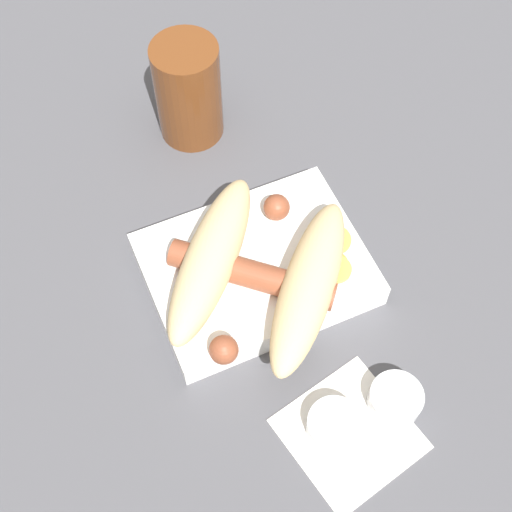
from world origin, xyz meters
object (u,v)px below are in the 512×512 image
at_px(condiment_cup_near, 332,427).
at_px(condiment_cup_far, 395,400).
at_px(bread_roll, 259,272).
at_px(sausage, 252,274).
at_px(drink_glass, 188,91).
at_px(food_tray, 256,269).

xyz_separation_m(condiment_cup_near, condiment_cup_far, (-0.06, 0.00, 0.00)).
distance_m(bread_roll, condiment_cup_far, 0.17).
height_order(sausage, drink_glass, drink_glass).
relative_size(bread_roll, condiment_cup_far, 4.85).
bearing_deg(condiment_cup_far, condiment_cup_near, -0.49).
bearing_deg(condiment_cup_far, sausage, -64.19).
bearing_deg(sausage, condiment_cup_far, 115.81).
height_order(bread_roll, condiment_cup_near, bread_roll).
bearing_deg(condiment_cup_near, condiment_cup_far, 179.51).
bearing_deg(sausage, condiment_cup_near, 94.17).
bearing_deg(food_tray, sausage, 55.99).
xyz_separation_m(food_tray, bread_roll, (0.01, 0.02, 0.04)).
height_order(sausage, condiment_cup_far, sausage).
relative_size(sausage, condiment_cup_near, 3.02).
relative_size(food_tray, condiment_cup_near, 4.32).
relative_size(food_tray, condiment_cup_far, 4.32).
distance_m(bread_roll, sausage, 0.01).
height_order(food_tray, condiment_cup_far, food_tray).
relative_size(bread_roll, sausage, 1.61).
xyz_separation_m(food_tray, drink_glass, (-0.01, -0.21, 0.05)).
relative_size(condiment_cup_near, condiment_cup_far, 1.00).
bearing_deg(sausage, drink_glass, -96.05).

